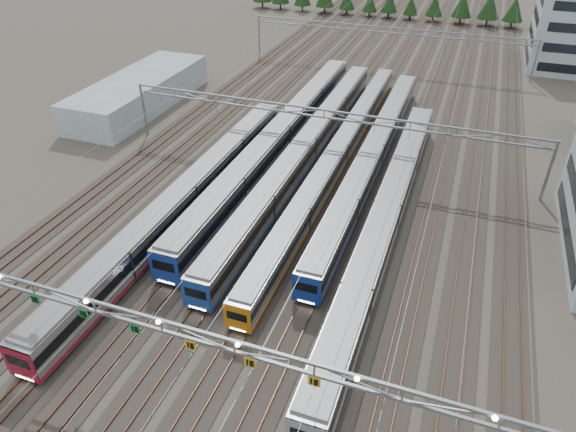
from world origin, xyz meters
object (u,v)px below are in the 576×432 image
(train_a, at_px, (186,198))
(gantry_mid, at_px, (324,120))
(train_f, at_px, (386,216))
(train_d, at_px, (339,153))
(gantry_near, at_px, (160,329))
(train_e, at_px, (373,155))
(train_b, at_px, (279,137))
(gantry_far, at_px, (388,35))
(west_shed, at_px, (140,92))
(train_c, at_px, (306,148))

(train_a, distance_m, gantry_mid, 21.20)
(train_a, xyz_separation_m, train_f, (22.50, 4.09, -0.03))
(train_d, bearing_deg, gantry_near, -93.28)
(train_d, distance_m, gantry_near, 40.50)
(train_e, bearing_deg, train_a, -134.39)
(train_a, bearing_deg, gantry_mid, 57.23)
(train_b, relative_size, train_f, 1.09)
(train_b, xyz_separation_m, train_f, (18.00, -14.60, -0.16))
(train_e, distance_m, gantry_mid, 8.06)
(train_d, distance_m, train_e, 4.60)
(train_a, height_order, gantry_far, gantry_far)
(train_b, height_order, west_shed, west_shed)
(train_b, xyz_separation_m, train_e, (13.50, -0.30, -0.26))
(train_f, height_order, gantry_far, gantry_far)
(train_b, relative_size, train_e, 1.08)
(train_d, bearing_deg, train_c, -175.79)
(train_d, xyz_separation_m, gantry_far, (-2.25, 45.02, 4.48))
(train_c, distance_m, gantry_far, 45.60)
(train_b, bearing_deg, train_f, -39.05)
(train_a, bearing_deg, train_e, 45.61)
(train_e, height_order, train_f, train_f)
(train_c, relative_size, west_shed, 2.11)
(gantry_mid, height_order, west_shed, gantry_mid)
(train_d, height_order, train_e, train_e)
(gantry_near, distance_m, gantry_mid, 40.12)
(gantry_far, height_order, west_shed, gantry_far)
(train_d, relative_size, gantry_mid, 1.17)
(train_c, bearing_deg, train_a, -117.72)
(train_a, relative_size, train_d, 0.78)
(train_d, bearing_deg, gantry_far, 92.86)
(train_a, xyz_separation_m, train_b, (4.50, 18.69, 0.13))
(train_d, distance_m, train_f, 16.12)
(train_d, height_order, gantry_far, gantry_far)
(train_f, bearing_deg, gantry_near, -112.91)
(gantry_near, bearing_deg, train_c, 93.17)
(train_e, relative_size, gantry_mid, 1.02)
(train_b, bearing_deg, gantry_mid, -10.20)
(train_a, relative_size, west_shed, 1.73)
(gantry_mid, bearing_deg, train_a, -122.77)
(train_e, bearing_deg, gantry_near, -99.41)
(gantry_mid, bearing_deg, train_f, -49.96)
(train_c, distance_m, train_e, 9.09)
(train_c, height_order, train_e, train_c)
(train_a, distance_m, train_b, 19.23)
(train_b, height_order, train_d, train_b)
(gantry_far, bearing_deg, train_f, -79.09)
(train_e, xyz_separation_m, west_shed, (-41.98, 8.54, 0.40))
(train_a, relative_size, train_e, 0.90)
(train_d, height_order, gantry_mid, gantry_mid)
(train_b, bearing_deg, train_c, -19.16)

